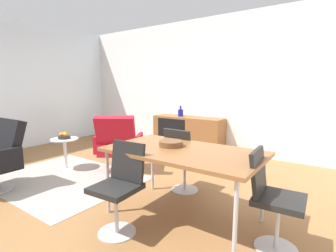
# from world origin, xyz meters

# --- Properties ---
(ground_plane) EXTENTS (8.32, 8.32, 0.00)m
(ground_plane) POSITION_xyz_m (0.00, 0.00, 0.00)
(ground_plane) COLOR olive
(wall_back) EXTENTS (6.80, 0.12, 2.80)m
(wall_back) POSITION_xyz_m (0.00, 2.60, 1.40)
(wall_back) COLOR white
(wall_back) RESTS_ON ground_plane
(wall_window_left) EXTENTS (0.12, 5.60, 2.80)m
(wall_window_left) POSITION_xyz_m (-3.20, 0.00, 1.40)
(wall_window_left) COLOR silver
(wall_window_left) RESTS_ON ground_plane
(sideboard) EXTENTS (1.60, 0.45, 0.72)m
(sideboard) POSITION_xyz_m (-0.07, 2.30, 0.44)
(sideboard) COLOR brown
(sideboard) RESTS_ON ground_plane
(vase_cobalt) EXTENTS (0.12, 0.12, 0.23)m
(vase_cobalt) POSITION_xyz_m (-0.26, 2.30, 0.80)
(vase_cobalt) COLOR navy
(vase_cobalt) RESTS_ON sideboard
(dining_table) EXTENTS (1.60, 0.90, 0.74)m
(dining_table) POSITION_xyz_m (1.41, -0.28, 0.70)
(dining_table) COLOR brown
(dining_table) RESTS_ON ground_plane
(wooden_bowl_on_table) EXTENTS (0.26, 0.26, 0.06)m
(wooden_bowl_on_table) POSITION_xyz_m (1.22, -0.22, 0.77)
(wooden_bowl_on_table) COLOR brown
(wooden_bowl_on_table) RESTS_ON dining_table
(dining_chair_front_left) EXTENTS (0.43, 0.45, 0.86)m
(dining_chair_front_left) POSITION_xyz_m (1.05, -0.84, 0.47)
(dining_chair_front_left) COLOR black
(dining_chair_front_left) RESTS_ON ground_plane
(dining_chair_back_left) EXTENTS (0.41, 0.43, 0.86)m
(dining_chair_back_left) POSITION_xyz_m (1.05, 0.28, 0.47)
(dining_chair_back_left) COLOR black
(dining_chair_back_left) RESTS_ON ground_plane
(dining_chair_far_end) EXTENTS (0.45, 0.42, 0.86)m
(dining_chair_far_end) POSITION_xyz_m (2.29, -0.28, 0.47)
(dining_chair_far_end) COLOR black
(dining_chair_far_end) RESTS_ON ground_plane
(lounge_chair_red) EXTENTS (0.89, 0.88, 0.95)m
(lounge_chair_red) POSITION_xyz_m (-0.24, 0.39, 0.47)
(lounge_chair_red) COLOR red
(lounge_chair_red) RESTS_ON ground_plane
(side_table_round) EXTENTS (0.44, 0.44, 0.52)m
(side_table_round) POSITION_xyz_m (-1.06, -0.05, 0.32)
(side_table_round) COLOR white
(side_table_round) RESTS_ON ground_plane
(fruit_bowl) EXTENTS (0.20, 0.20, 0.11)m
(fruit_bowl) POSITION_xyz_m (-1.06, -0.05, 0.56)
(fruit_bowl) COLOR #262628
(fruit_bowl) RESTS_ON side_table_round
(magazine_stack) EXTENTS (0.33, 0.39, 0.22)m
(magazine_stack) POSITION_xyz_m (-2.53, -0.39, 0.11)
(magazine_stack) COLOR silver
(magazine_stack) RESTS_ON ground_plane
(area_rug) EXTENTS (2.20, 1.70, 0.01)m
(area_rug) POSITION_xyz_m (-0.66, -0.35, 0.00)
(area_rug) COLOR gray
(area_rug) RESTS_ON ground_plane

